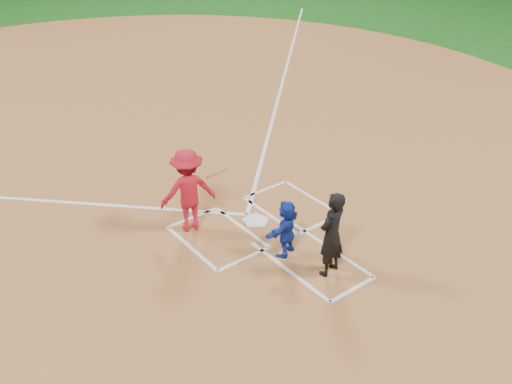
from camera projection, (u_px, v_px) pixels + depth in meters
ground at (256, 221)px, 11.94m from camera, size 120.00×120.00×0.00m
home_plate_dirt at (126, 129)px, 16.05m from camera, size 28.00×28.00×0.01m
home_plate at (256, 221)px, 11.93m from camera, size 0.60×0.60×0.02m
catcher at (286, 228)px, 10.67m from camera, size 1.11×0.69×1.14m
umpire at (332, 234)px, 10.03m from camera, size 0.67×0.51×1.66m
chalk_markings at (138, 137)px, 15.56m from camera, size 28.35×17.32×0.01m
batter_at_plate at (188, 190)px, 11.28m from camera, size 1.62×0.94×1.76m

